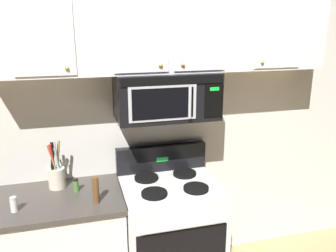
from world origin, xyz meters
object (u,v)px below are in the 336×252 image
object	(u,v)px
stove_range	(170,233)
over_range_microwave	(166,95)
pepper_mill	(96,190)
utensil_crock_cream	(56,174)
spice_jar	(76,185)
salt_shaker	(14,204)

from	to	relation	value
stove_range	over_range_microwave	world-z (taller)	over_range_microwave
stove_range	over_range_microwave	distance (m)	1.11
stove_range	pepper_mill	xyz separation A→B (m)	(-0.57, -0.14, 0.53)
over_range_microwave	utensil_crock_cream	world-z (taller)	over_range_microwave
utensil_crock_cream	spice_jar	world-z (taller)	utensil_crock_cream
pepper_mill	spice_jar	world-z (taller)	pepper_mill
stove_range	utensil_crock_cream	bearing A→B (deg)	168.62
utensil_crock_cream	over_range_microwave	bearing A→B (deg)	-3.60
spice_jar	salt_shaker	bearing A→B (deg)	-154.60
pepper_mill	spice_jar	size ratio (longest dim) A/B	1.88
utensil_crock_cream	pepper_mill	world-z (taller)	utensil_crock_cream
over_range_microwave	utensil_crock_cream	bearing A→B (deg)	176.40
stove_range	spice_jar	size ratio (longest dim) A/B	11.02
over_range_microwave	pepper_mill	world-z (taller)	over_range_microwave
pepper_mill	spice_jar	xyz separation A→B (m)	(-0.13, 0.21, -0.05)
over_range_microwave	stove_range	bearing A→B (deg)	-89.86
spice_jar	over_range_microwave	bearing A→B (deg)	4.08
spice_jar	pepper_mill	bearing A→B (deg)	-58.40
over_range_microwave	pepper_mill	bearing A→B (deg)	-155.46
over_range_microwave	spice_jar	xyz separation A→B (m)	(-0.70, -0.05, -0.62)
utensil_crock_cream	salt_shaker	distance (m)	0.40
over_range_microwave	pepper_mill	size ratio (longest dim) A/B	3.98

